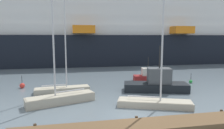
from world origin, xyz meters
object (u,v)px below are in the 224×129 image
Objects in this scene: channel_buoy_1 at (22,86)px; fishing_boat_1 at (157,83)px; sailboat_2 at (155,101)px; channel_buoy_0 at (191,81)px; sailboat_3 at (61,97)px; sailboat_1 at (63,87)px; fishing_boat_0 at (149,76)px; cruise_ship at (124,32)px.

fishing_boat_1 is at bearing -15.88° from channel_buoy_1.
channel_buoy_0 is (9.68, 9.13, -0.28)m from sailboat_2.
sailboat_1 is at bearing -108.44° from sailboat_3.
cruise_ship is at bearing -87.97° from fishing_boat_0.
channel_buoy_1 is (-17.67, 5.03, -0.69)m from fishing_boat_1.
sailboat_2 reaches higher than channel_buoy_0.
sailboat_1 is 19.16m from channel_buoy_0.
sailboat_1 is 1.56× the size of fishing_boat_1.
sailboat_1 is 8.72× the size of channel_buoy_0.
cruise_ship is (21.51, 27.44, 8.20)m from channel_buoy_1.
sailboat_2 is at bearing 144.09° from sailboat_3.
sailboat_1 is at bearing 25.67° from fishing_boat_0.
sailboat_2 is 2.24× the size of fishing_boat_0.
fishing_boat_1 reaches higher than fishing_boat_0.
sailboat_1 reaches higher than fishing_boat_1.
fishing_boat_1 is (-1.37, -6.31, 0.31)m from fishing_boat_0.
sailboat_1 is 4.72m from sailboat_3.
cruise_ship reaches higher than channel_buoy_0.
channel_buoy_1 is at bearing 144.63° from sailboat_1.
fishing_boat_1 is at bearing -154.20° from channel_buoy_0.
fishing_boat_0 is (13.45, 4.43, 0.11)m from sailboat_1.
fishing_boat_0 is at bearing 12.27° from sailboat_1.
sailboat_1 is at bearing -116.50° from cruise_ship.
channel_buoy_1 is (-5.59, 3.15, -0.27)m from sailboat_1.
sailboat_2 is at bearing -35.66° from channel_buoy_1.
fishing_boat_0 is at bearing -94.39° from cruise_ship.
sailboat_1 is at bearing -175.26° from fishing_boat_1.
fishing_boat_1 is at bearing -95.75° from cruise_ship.
cruise_ship is at bearing 56.53° from sailboat_1.
channel_buoy_0 is at bearing 63.08° from sailboat_2.
channel_buoy_1 is (-5.62, 7.87, -0.29)m from sailboat_3.
fishing_boat_0 is at bearing 3.85° from channel_buoy_1.
sailboat_3 is at bearing 41.72° from fishing_boat_0.
sailboat_2 is at bearing -98.66° from cruise_ship.
fishing_boat_0 is at bearing 152.65° from channel_buoy_0.
sailboat_3 is (0.03, -4.72, 0.02)m from sailboat_1.
sailboat_1 is 14.16m from fishing_boat_0.
fishing_boat_1 is 33.54m from cruise_ship.
sailboat_2 reaches higher than channel_buoy_1.
sailboat_2 reaches higher than fishing_boat_1.
fishing_boat_1 is (12.08, -1.88, 0.42)m from sailboat_1.
fishing_boat_0 is 0.04× the size of cruise_ship.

